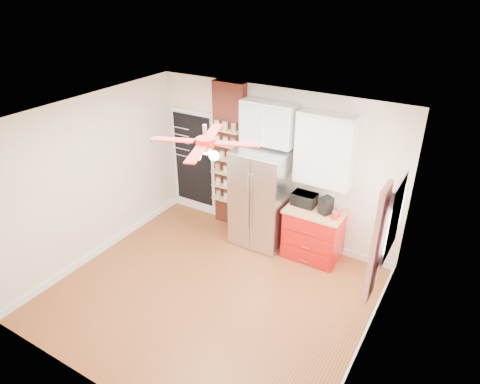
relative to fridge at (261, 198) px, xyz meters
The scene contains 21 objects.
floor 1.85m from the fridge, 88.24° to the right, with size 4.50×4.50×0.00m, color brown.
ceiling 2.45m from the fridge, 88.24° to the right, with size 4.50×4.50×0.00m, color white.
wall_back 0.60m from the fridge, 82.30° to the left, with size 4.50×0.02×2.70m, color beige.
wall_front 3.66m from the fridge, 89.21° to the right, with size 4.50×0.02×2.70m, color beige.
wall_left 2.78m from the fridge, 143.46° to the right, with size 0.02×4.00×2.70m, color beige.
wall_right 2.86m from the fridge, 35.33° to the right, with size 0.02×4.00×2.70m, color beige.
chalkboard 1.70m from the fridge, 168.59° to the left, with size 0.95×0.05×1.95m.
brick_pillar 0.97m from the fridge, 160.07° to the left, with size 0.60×0.16×2.70m, color brown.
fridge is the anchor object (origin of this frame).
upper_glass_cabinet 1.29m from the fridge, 90.00° to the left, with size 0.90×0.35×0.70m, color white.
red_cabinet 1.06m from the fridge, ahead, with size 0.94×0.64×0.90m.
upper_shelf_unit 1.41m from the fridge, 12.78° to the left, with size 0.90×0.30×1.15m, color white.
window 2.49m from the fridge, 17.75° to the right, with size 0.04×0.75×1.05m, color white.
curtain 2.63m from the fridge, 29.86° to the right, with size 0.06×0.40×1.55m, color red.
ceiling_fan 2.25m from the fridge, 88.24° to the right, with size 1.40×1.40×0.44m.
toaster_oven 0.76m from the fridge, ahead, with size 0.39×0.26×0.22m, color black.
coffee_maker 1.15m from the fridge, ahead, with size 0.16×0.20×0.28m, color black.
canister_left 1.35m from the fridge, ahead, with size 0.09×0.09×0.13m, color #B12009.
canister_right 1.34m from the fridge, ahead, with size 0.10×0.10×0.15m, color red.
pantry_jar_oats 1.07m from the fridge, 168.83° to the left, with size 0.09×0.09×0.12m, color beige.
pantry_jar_beans 0.88m from the fridge, 166.66° to the left, with size 0.09×0.09×0.12m, color #9C6F4F.
Camera 1 is at (2.94, -4.07, 4.32)m, focal length 32.00 mm.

